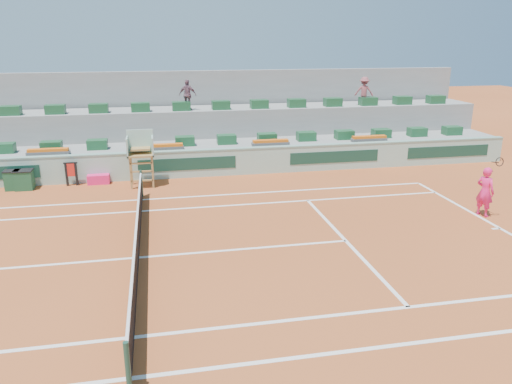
# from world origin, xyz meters

# --- Properties ---
(ground) EXTENTS (90.00, 90.00, 0.00)m
(ground) POSITION_xyz_m (0.00, 0.00, 0.00)
(ground) COLOR #9D451E
(ground) RESTS_ON ground
(seating_tier_lower) EXTENTS (36.00, 4.00, 1.20)m
(seating_tier_lower) POSITION_xyz_m (0.00, 10.70, 0.60)
(seating_tier_lower) COLOR gray
(seating_tier_lower) RESTS_ON ground
(seating_tier_upper) EXTENTS (36.00, 2.40, 2.60)m
(seating_tier_upper) POSITION_xyz_m (0.00, 12.30, 1.30)
(seating_tier_upper) COLOR gray
(seating_tier_upper) RESTS_ON ground
(stadium_back_wall) EXTENTS (36.00, 0.40, 4.40)m
(stadium_back_wall) POSITION_xyz_m (0.00, 13.90, 2.20)
(stadium_back_wall) COLOR gray
(stadium_back_wall) RESTS_ON ground
(player_bag) EXTENTS (0.92, 0.41, 0.41)m
(player_bag) POSITION_xyz_m (-1.90, 8.14, 0.21)
(player_bag) COLOR #FE2171
(player_bag) RESTS_ON ground
(spectator_mid) EXTENTS (0.96, 0.67, 1.52)m
(spectator_mid) POSITION_xyz_m (2.35, 11.76, 3.36)
(spectator_mid) COLOR #754E5E
(spectator_mid) RESTS_ON seating_tier_upper
(spectator_right) EXTENTS (1.12, 0.91, 1.51)m
(spectator_right) POSITION_xyz_m (11.74, 11.70, 3.35)
(spectator_right) COLOR #8B454A
(spectator_right) RESTS_ON seating_tier_upper
(court_lines) EXTENTS (23.89, 11.09, 0.01)m
(court_lines) POSITION_xyz_m (0.00, 0.00, 0.01)
(court_lines) COLOR white
(court_lines) RESTS_ON ground
(tennis_net) EXTENTS (0.10, 11.97, 1.10)m
(tennis_net) POSITION_xyz_m (0.00, 0.00, 0.53)
(tennis_net) COLOR black
(tennis_net) RESTS_ON ground
(advertising_hoarding) EXTENTS (36.00, 0.34, 1.26)m
(advertising_hoarding) POSITION_xyz_m (0.02, 8.50, 0.63)
(advertising_hoarding) COLOR #97BFAE
(advertising_hoarding) RESTS_ON ground
(umpire_chair) EXTENTS (1.10, 0.90, 2.40)m
(umpire_chair) POSITION_xyz_m (0.00, 7.50, 1.54)
(umpire_chair) COLOR olive
(umpire_chair) RESTS_ON ground
(seat_row_lower) EXTENTS (32.90, 0.60, 0.44)m
(seat_row_lower) POSITION_xyz_m (0.00, 9.80, 1.42)
(seat_row_lower) COLOR #1A4E2A
(seat_row_lower) RESTS_ON seating_tier_lower
(seat_row_upper) EXTENTS (32.90, 0.60, 0.44)m
(seat_row_upper) POSITION_xyz_m (0.00, 11.70, 2.82)
(seat_row_upper) COLOR #1A4E2A
(seat_row_upper) RESTS_ON seating_tier_upper
(flower_planters) EXTENTS (26.80, 0.36, 0.28)m
(flower_planters) POSITION_xyz_m (-1.50, 9.00, 1.33)
(flower_planters) COLOR #535353
(flower_planters) RESTS_ON seating_tier_lower
(drink_cooler_a) EXTENTS (0.75, 0.65, 0.84)m
(drink_cooler_a) POSITION_xyz_m (-4.86, 7.89, 0.42)
(drink_cooler_a) COLOR #18492C
(drink_cooler_a) RESTS_ON ground
(drink_cooler_b) EXTENTS (0.63, 0.54, 0.84)m
(drink_cooler_b) POSITION_xyz_m (-5.32, 7.93, 0.42)
(drink_cooler_b) COLOR #18492C
(drink_cooler_b) RESTS_ON ground
(towel_rack) EXTENTS (0.57, 0.09, 1.03)m
(towel_rack) POSITION_xyz_m (-2.99, 8.10, 0.60)
(towel_rack) COLOR black
(towel_rack) RESTS_ON ground
(tennis_player) EXTENTS (0.66, 0.95, 2.28)m
(tennis_player) POSITION_xyz_m (12.06, 1.26, 0.91)
(tennis_player) COLOR #FE2171
(tennis_player) RESTS_ON ground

